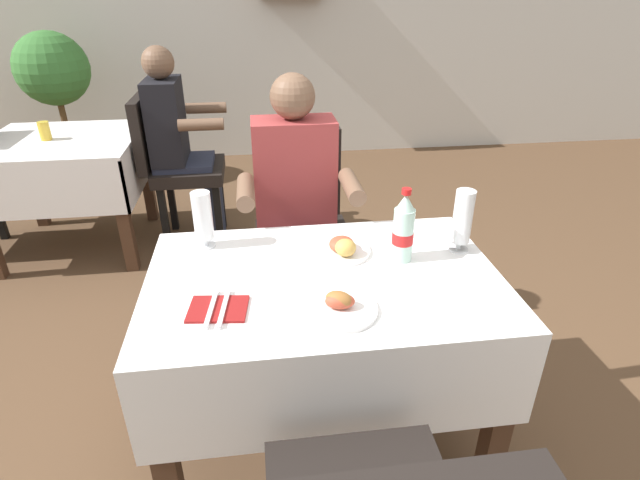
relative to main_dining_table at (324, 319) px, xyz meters
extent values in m
plane|color=brown|center=(0.09, -0.12, -0.56)|extent=(11.00, 11.00, 0.00)
cube|color=white|center=(0.00, 0.00, 0.17)|extent=(1.16, 0.76, 0.02)
cube|color=white|center=(0.00, -0.37, 0.00)|extent=(1.16, 0.02, 0.32)
cube|color=white|center=(0.00, 0.37, 0.00)|extent=(1.16, 0.02, 0.32)
cube|color=white|center=(-0.57, 0.00, 0.00)|extent=(0.02, 0.76, 0.32)
cube|color=white|center=(0.57, 0.00, 0.00)|extent=(0.02, 0.76, 0.32)
cube|color=#472D1E|center=(-0.52, -0.32, -0.20)|extent=(0.07, 0.07, 0.71)
cube|color=#472D1E|center=(0.52, -0.32, -0.20)|extent=(0.07, 0.07, 0.71)
cube|color=#472D1E|center=(-0.52, 0.32, -0.20)|extent=(0.07, 0.07, 0.71)
cube|color=#472D1E|center=(0.52, 0.32, -0.20)|extent=(0.07, 0.07, 0.71)
cube|color=black|center=(0.00, 0.68, -0.07)|extent=(0.44, 0.44, 0.08)
cube|color=black|center=(0.00, 0.93, 0.19)|extent=(0.42, 0.06, 0.44)
cube|color=black|center=(-0.17, 0.51, -0.33)|extent=(0.04, 0.04, 0.45)
cube|color=black|center=(0.17, 0.51, -0.33)|extent=(0.04, 0.04, 0.45)
cube|color=black|center=(-0.17, 0.85, -0.33)|extent=(0.04, 0.04, 0.45)
cube|color=black|center=(0.17, 0.85, -0.33)|extent=(0.04, 0.04, 0.45)
cylinder|color=#282D42|center=(-0.11, 0.48, -0.33)|extent=(0.10, 0.10, 0.45)
cylinder|color=#282D42|center=(0.05, 0.48, -0.33)|extent=(0.10, 0.10, 0.45)
cube|color=#282D42|center=(-0.03, 0.64, -0.05)|extent=(0.34, 0.36, 0.12)
cube|color=#9E3838|center=(-0.03, 0.72, 0.26)|extent=(0.36, 0.20, 0.50)
sphere|color=brown|center=(-0.03, 0.72, 0.61)|extent=(0.19, 0.19, 0.19)
cylinder|color=brown|center=(-0.25, 0.49, 0.29)|extent=(0.07, 0.26, 0.07)
cylinder|color=brown|center=(0.18, 0.49, 0.29)|extent=(0.07, 0.26, 0.07)
cylinder|color=white|center=(0.02, -0.20, 0.18)|extent=(0.22, 0.22, 0.01)
ellipsoid|color=#C14C33|center=(0.02, -0.20, 0.21)|extent=(0.09, 0.07, 0.04)
ellipsoid|color=#99602D|center=(0.02, -0.19, 0.21)|extent=(0.10, 0.09, 0.05)
cylinder|color=white|center=(0.08, 0.15, 0.18)|extent=(0.22, 0.22, 0.01)
ellipsoid|color=#C14C33|center=(0.08, 0.14, 0.21)|extent=(0.12, 0.12, 0.05)
ellipsoid|color=#99602D|center=(0.07, 0.15, 0.20)|extent=(0.08, 0.09, 0.03)
ellipsoid|color=gold|center=(0.09, 0.10, 0.22)|extent=(0.08, 0.08, 0.06)
cylinder|color=white|center=(0.50, 0.11, 0.18)|extent=(0.07, 0.07, 0.01)
cylinder|color=white|center=(0.50, 0.11, 0.20)|extent=(0.02, 0.02, 0.03)
cylinder|color=white|center=(0.50, 0.11, 0.31)|extent=(0.07, 0.07, 0.19)
cylinder|color=black|center=(0.50, 0.11, 0.28)|extent=(0.06, 0.06, 0.15)
cylinder|color=white|center=(-0.40, 0.26, 0.18)|extent=(0.07, 0.07, 0.01)
cylinder|color=white|center=(-0.40, 0.26, 0.20)|extent=(0.02, 0.02, 0.03)
cylinder|color=white|center=(-0.40, 0.26, 0.30)|extent=(0.07, 0.07, 0.17)
cylinder|color=gold|center=(-0.40, 0.26, 0.28)|extent=(0.06, 0.06, 0.14)
cylinder|color=silver|center=(0.28, 0.07, 0.27)|extent=(0.07, 0.07, 0.19)
cylinder|color=red|center=(0.28, 0.07, 0.26)|extent=(0.07, 0.07, 0.04)
cone|color=silver|center=(0.28, 0.07, 0.39)|extent=(0.06, 0.06, 0.05)
cylinder|color=red|center=(0.28, 0.07, 0.43)|extent=(0.03, 0.03, 0.02)
cube|color=maroon|center=(-0.33, -0.15, 0.18)|extent=(0.18, 0.15, 0.01)
cube|color=silver|center=(-0.35, -0.14, 0.19)|extent=(0.04, 0.19, 0.01)
cube|color=silver|center=(-0.32, -0.15, 0.19)|extent=(0.04, 0.19, 0.01)
cube|color=white|center=(-1.38, 1.78, 0.17)|extent=(0.90, 0.86, 0.02)
cube|color=white|center=(-1.38, 1.36, 0.00)|extent=(0.90, 0.02, 0.32)
cube|color=white|center=(-1.38, 2.21, 0.00)|extent=(0.90, 0.02, 0.32)
cube|color=white|center=(-0.94, 1.78, 0.00)|extent=(0.02, 0.86, 0.32)
cube|color=#472D1E|center=(-0.99, 1.41, -0.20)|extent=(0.07, 0.07, 0.71)
cube|color=#472D1E|center=(-1.77, 2.15, -0.20)|extent=(0.07, 0.07, 0.71)
cube|color=#472D1E|center=(-0.99, 2.15, -0.20)|extent=(0.07, 0.07, 0.71)
cube|color=black|center=(-0.63, 1.78, -0.07)|extent=(0.44, 0.44, 0.08)
cube|color=black|center=(-0.88, 1.78, 0.19)|extent=(0.06, 0.42, 0.44)
cube|color=black|center=(-0.46, 1.61, -0.33)|extent=(0.04, 0.04, 0.45)
cube|color=black|center=(-0.46, 1.95, -0.33)|extent=(0.04, 0.04, 0.45)
cube|color=black|center=(-0.80, 1.61, -0.33)|extent=(0.04, 0.04, 0.45)
cube|color=black|center=(-0.80, 1.95, -0.33)|extent=(0.04, 0.04, 0.45)
cylinder|color=#282D42|center=(-0.49, 1.70, -0.33)|extent=(0.10, 0.10, 0.45)
cylinder|color=#282D42|center=(-0.49, 1.86, -0.33)|extent=(0.10, 0.10, 0.45)
cube|color=#282D42|center=(-0.65, 1.78, -0.05)|extent=(0.36, 0.34, 0.12)
cube|color=black|center=(-0.73, 1.78, 0.26)|extent=(0.20, 0.36, 0.50)
sphere|color=brown|center=(-0.73, 1.78, 0.61)|extent=(0.19, 0.19, 0.19)
cylinder|color=brown|center=(-0.50, 1.57, 0.29)|extent=(0.26, 0.07, 0.07)
cylinder|color=brown|center=(-0.50, 2.00, 0.29)|extent=(0.26, 0.07, 0.07)
cylinder|color=gold|center=(-1.45, 1.76, 0.23)|extent=(0.06, 0.06, 0.11)
cylinder|color=brown|center=(-1.76, 2.99, -0.41)|extent=(0.28, 0.28, 0.30)
cylinder|color=brown|center=(-1.76, 2.99, -0.04)|extent=(0.05, 0.05, 0.45)
sphere|color=#387533|center=(-1.76, 2.99, 0.41)|extent=(0.57, 0.57, 0.57)
camera|label=1|loc=(-0.19, -1.36, 1.03)|focal=27.78mm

